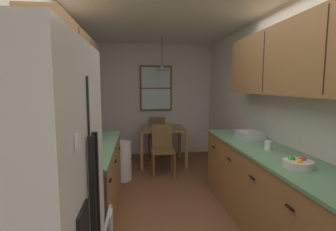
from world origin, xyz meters
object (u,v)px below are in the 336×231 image
trash_bin (122,161)px  fruit_bowl (298,163)px  dining_table (162,133)px  table_serving_bowl (164,127)px  dining_chair_far (157,134)px  dining_chair_near (163,147)px  mug_by_coffeemaker (268,145)px  dish_rack (249,135)px  storage_canister (72,154)px  microwave_over_range (30,71)px

trash_bin → fruit_bowl: size_ratio=2.67×
dining_table → table_serving_bowl: bearing=-69.2°
dining_chair_far → fruit_bowl: size_ratio=3.67×
dining_chair_far → fruit_bowl: (0.92, -3.75, 0.44)m
dining_chair_near → dining_chair_far: 1.27m
dining_chair_near → fruit_bowl: (0.92, -2.49, 0.44)m
dining_table → table_serving_bowl: (0.03, -0.07, 0.14)m
dining_chair_far → dining_chair_near: bearing=-89.8°
mug_by_coffeemaker → dish_rack: 0.59m
storage_canister → table_serving_bowl: bearing=68.3°
dish_rack → table_serving_bowl: dish_rack is taller
mug_by_coffeemaker → fruit_bowl: bearing=-95.4°
trash_bin → mug_by_coffeemaker: mug_by_coffeemaker is taller
microwave_over_range → fruit_bowl: size_ratio=2.35×
dining_chair_near → trash_bin: (-0.72, -0.19, -0.17)m
storage_canister → dining_chair_far: bearing=73.6°
microwave_over_range → mug_by_coffeemaker: 2.38m
trash_bin → dish_rack: bearing=-32.3°
fruit_bowl → dish_rack: bearing=84.9°
trash_bin → dining_chair_near: bearing=14.9°
fruit_bowl → storage_canister: bearing=171.6°
trash_bin → fruit_bowl: 2.89m
dining_table → dining_chair_near: size_ratio=1.01×
dining_table → table_serving_bowl: 0.16m
microwave_over_range → dish_rack: 2.67m
dining_chair_near → storage_canister: bearing=-114.9°
trash_bin → mug_by_coffeemaker: (1.70, -1.69, 0.62)m
trash_bin → dish_rack: size_ratio=1.93×
fruit_bowl → table_serving_bowl: fruit_bowl is taller
mug_by_coffeemaker → dining_table: bearing=110.1°
microwave_over_range → fruit_bowl: microwave_over_range is taller
dining_chair_far → table_serving_bowl: size_ratio=4.47×
storage_canister → table_serving_bowl: (1.10, 2.77, -0.23)m
storage_canister → trash_bin: bearing=81.5°
fruit_bowl → dish_rack: dish_rack is taller
dining_table → dining_chair_near: (-0.06, -0.63, -0.13)m
dining_table → dish_rack: dish_rack is taller
fruit_bowl → table_serving_bowl: 3.17m
trash_bin → storage_canister: size_ratio=3.15×
dining_table → dish_rack: bearing=-63.4°
dish_rack → table_serving_bowl: (-0.94, 1.86, -0.17)m
mug_by_coffeemaker → dish_rack: dish_rack is taller
storage_canister → mug_by_coffeemaker: (2.00, 0.32, -0.06)m
dining_chair_near → fruit_bowl: bearing=-69.7°
dining_chair_far → storage_canister: 3.65m
fruit_bowl → dish_rack: size_ratio=0.72×
dining_chair_near → dining_chair_far: (-0.00, 1.27, 0.00)m
fruit_bowl → table_serving_bowl: (-0.84, 3.05, -0.16)m
dining_chair_near → storage_canister: (-1.02, -2.20, 0.50)m
storage_canister → dish_rack: bearing=23.9°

